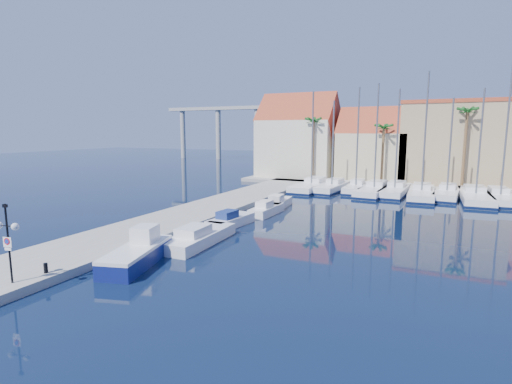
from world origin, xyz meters
TOP-DOWN VIEW (x-y plane):
  - ground at (0.00, 0.00)m, footprint 260.00×260.00m
  - quay_west at (-9.00, 13.50)m, footprint 6.00×77.00m
  - shore_north at (10.00, 48.00)m, footprint 54.00×16.00m
  - lamp_post at (-7.00, -3.59)m, footprint 1.33×0.52m
  - bollard at (-6.74, -1.93)m, footprint 0.21×0.21m
  - fishing_boat at (-4.36, 2.40)m, footprint 3.52×6.30m
  - motorboat_west_0 at (-3.52, 7.55)m, footprint 2.60×7.21m
  - motorboat_west_1 at (-4.00, 13.07)m, footprint 2.08×5.24m
  - motorboat_west_2 at (-3.20, 18.68)m, footprint 1.70×5.03m
  - motorboat_west_3 at (-3.58, 22.41)m, footprint 2.28×5.58m
  - sailboat_0 at (-4.02, 36.09)m, footprint 3.35×11.56m
  - sailboat_1 at (-1.26, 36.02)m, footprint 3.19×9.57m
  - sailboat_2 at (1.68, 36.59)m, footprint 2.30×8.34m
  - sailboat_3 at (4.16, 35.86)m, footprint 3.69×11.06m
  - sailboat_4 at (6.52, 36.36)m, footprint 3.23×10.38m
  - sailboat_5 at (9.58, 35.42)m, footprint 3.19×10.86m
  - sailboat_6 at (12.34, 36.60)m, footprint 3.21×9.70m
  - sailboat_7 at (15.19, 35.66)m, footprint 3.51×11.74m
  - sailboat_8 at (17.59, 35.79)m, footprint 3.24×9.92m
  - building_0 at (-10.00, 47.00)m, footprint 12.30×9.00m
  - building_1 at (2.00, 47.00)m, footprint 10.30×8.00m
  - building_2 at (13.00, 48.00)m, footprint 14.20×10.20m
  - palm_0 at (-6.00, 42.00)m, footprint 2.60×2.60m
  - palm_1 at (4.00, 42.00)m, footprint 2.60×2.60m
  - palm_2 at (14.00, 42.00)m, footprint 2.60×2.60m
  - viaduct at (-39.07, 82.00)m, footprint 48.00×2.20m

SIDE VIEW (x-z plane):
  - ground at x=0.00m, z-range 0.00..0.00m
  - quay_west at x=-9.00m, z-range 0.00..0.50m
  - shore_north at x=10.00m, z-range 0.00..0.50m
  - motorboat_west_0 at x=-3.52m, z-range -0.19..1.21m
  - motorboat_west_3 at x=-3.58m, z-range -0.19..1.21m
  - motorboat_west_1 at x=-4.00m, z-range -0.19..1.21m
  - motorboat_west_2 at x=-3.20m, z-range -0.19..1.21m
  - sailboat_7 at x=15.19m, z-range -5.67..6.79m
  - sailboat_0 at x=-4.02m, z-range -5.87..7.01m
  - sailboat_6 at x=12.34m, z-range -5.22..6.38m
  - sailboat_1 at x=-1.26m, z-range -5.25..6.42m
  - sailboat_3 at x=4.16m, z-range -6.17..7.34m
  - sailboat_4 at x=6.52m, z-range -5.83..7.00m
  - sailboat_5 at x=9.58m, z-range -6.68..7.87m
  - sailboat_8 at x=17.59m, z-range -6.82..8.06m
  - sailboat_2 at x=1.68m, z-range -6.00..7.27m
  - fishing_boat at x=-4.36m, z-range -0.35..1.74m
  - bollard at x=-6.74m, z-range 0.50..1.03m
  - lamp_post at x=-7.00m, z-range 1.12..5.07m
  - building_1 at x=2.00m, z-range -0.20..10.80m
  - building_2 at x=13.00m, z-range 0.51..12.01m
  - building_0 at x=-10.00m, z-range -0.23..13.27m
  - palm_1 at x=4.00m, z-range 3.56..12.71m
  - palm_0 at x=-6.00m, z-range 4.00..14.15m
  - palm_2 at x=14.00m, z-range 4.44..15.59m
  - viaduct at x=-39.07m, z-range 3.02..17.47m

